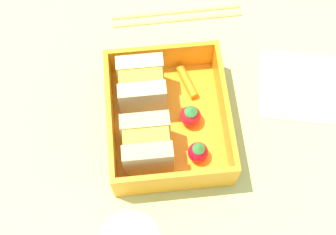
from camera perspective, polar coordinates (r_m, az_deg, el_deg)
ground_plane at (r=60.33cm, az=0.00°, el=-1.45°), size 120.00×120.00×2.00cm
bento_tray at (r=58.86cm, az=0.00°, el=-0.84°), size 17.06×14.42×1.20cm
bento_rim at (r=56.26cm, az=0.00°, el=0.32°), size 17.06×14.42×4.50cm
sandwich_left at (r=54.08cm, az=-2.59°, el=-3.31°), size 5.62×5.68×5.89cm
sandwich_center_left at (r=57.29cm, az=-3.22°, el=3.80°), size 5.62×5.68×5.89cm
strawberry_far_left at (r=55.52cm, az=3.70°, el=-4.22°), size 2.45×2.45×3.05cm
strawberry_left at (r=57.18cm, az=2.77°, el=0.19°), size 2.60×2.60×3.20cm
carrot_stick_far_left at (r=60.29cm, az=2.37°, el=4.36°), size 4.75×2.41×1.09cm
chopstick_pair at (r=67.72cm, az=1.08°, el=12.41°), size 2.35×18.42×0.70cm
folded_napkin at (r=64.14cm, az=15.95°, el=3.66°), size 12.18×12.62×0.40cm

